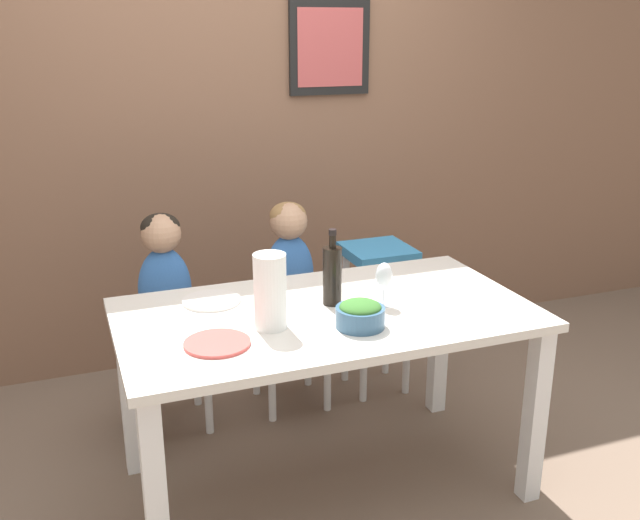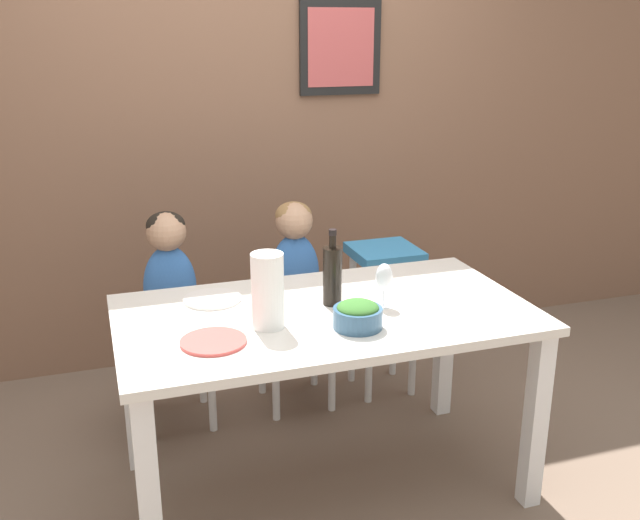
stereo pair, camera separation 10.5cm
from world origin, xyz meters
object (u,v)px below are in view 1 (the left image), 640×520
chair_far_left (169,347)px  dinner_plate_front_left (217,343)px  chair_right_highchair (377,282)px  salad_bowl_large (360,314)px  wine_glass_near (384,277)px  dinner_plate_back_left (211,301)px  person_child_center (289,254)px  wine_bottle (332,274)px  paper_towel_roll (270,292)px  person_child_left (164,269)px  chair_far_center (290,329)px

chair_far_left → dinner_plate_front_left: size_ratio=2.10×
chair_right_highchair → chair_far_left: bearing=180.0°
salad_bowl_large → chair_right_highchair: bearing=61.2°
chair_far_left → wine_glass_near: size_ratio=2.76×
wine_glass_near → dinner_plate_back_left: (-0.61, 0.27, -0.11)m
chair_right_highchair → wine_glass_near: bearing=-113.7°
chair_right_highchair → person_child_center: 0.50m
wine_bottle → paper_towel_roll: 0.32m
person_child_center → paper_towel_roll: (-0.32, -0.77, 0.13)m
person_child_center → dinner_plate_back_left: person_child_center is taller
chair_right_highchair → paper_towel_roll: size_ratio=2.77×
person_child_left → wine_bottle: wine_bottle is taller
person_child_left → dinner_plate_front_left: bearing=-86.8°
chair_right_highchair → dinner_plate_front_left: size_ratio=3.35×
wine_bottle → dinner_plate_front_left: size_ratio=1.32×
chair_far_center → wine_glass_near: bearing=-78.6°
chair_right_highchair → paper_towel_roll: bearing=-135.5°
chair_right_highchair → paper_towel_roll: (-0.78, -0.77, 0.33)m
chair_far_left → dinner_plate_back_left: dinner_plate_back_left is taller
chair_right_highchair → paper_towel_roll: paper_towel_roll is taller
chair_right_highchair → dinner_plate_back_left: dinner_plate_back_left is taller
person_child_center → dinner_plate_back_left: bearing=-136.1°
chair_far_center → person_child_center: person_child_center is taller
chair_far_center → salad_bowl_large: size_ratio=2.69×
person_child_center → paper_towel_roll: 0.84m
chair_far_left → person_child_center: bearing=0.1°
paper_towel_roll → wine_glass_near: paper_towel_roll is taller
wine_glass_near → chair_right_highchair: bearing=66.3°
paper_towel_roll → dinner_plate_back_left: 0.37m
person_child_center → chair_right_highchair: bearing=-0.2°
wine_glass_near → dinner_plate_front_left: 0.70m
chair_right_highchair → salad_bowl_large: salad_bowl_large is taller
person_child_left → dinner_plate_back_left: (0.11, -0.45, -0.00)m
chair_far_center → chair_right_highchair: chair_right_highchair is taller
chair_right_highchair → dinner_plate_back_left: (-0.92, -0.45, 0.19)m
person_child_left → paper_towel_roll: (0.26, -0.77, 0.13)m
chair_far_center → dinner_plate_back_left: 0.75m
person_child_center → chair_far_center: bearing=-90.0°
salad_bowl_large → person_child_left: bearing=122.6°
wine_glass_near → person_child_center: bearing=101.4°
chair_right_highchair → salad_bowl_large: bearing=-118.8°
wine_glass_near → dinner_plate_back_left: wine_glass_near is taller
person_child_left → wine_glass_near: 1.02m
wine_bottle → wine_glass_near: wine_bottle is taller
salad_bowl_large → dinner_plate_front_left: bearing=176.7°
chair_far_left → person_child_left: bearing=90.0°
chair_far_left → chair_right_highchair: chair_right_highchair is taller
paper_towel_roll → wine_glass_near: (0.47, 0.05, -0.02)m
chair_far_left → chair_right_highchair: size_ratio=0.63×
chair_far_center → dinner_plate_back_left: bearing=-136.2°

